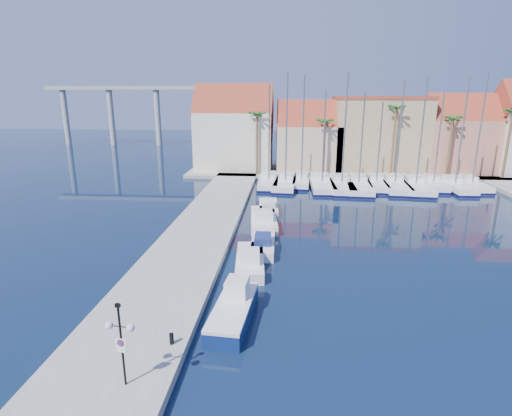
% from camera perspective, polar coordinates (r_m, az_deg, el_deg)
% --- Properties ---
extents(ground, '(260.00, 260.00, 0.00)m').
position_cam_1_polar(ground, '(21.65, 7.84, -17.89)').
color(ground, black).
rests_on(ground, ground).
extents(quay_west, '(6.00, 77.00, 0.50)m').
position_cam_1_polar(quay_west, '(34.47, -8.53, -4.32)').
color(quay_west, gray).
rests_on(quay_west, ground).
extents(shore_north, '(54.00, 16.00, 0.50)m').
position_cam_1_polar(shore_north, '(68.02, 14.15, 5.27)').
color(shore_north, gray).
rests_on(shore_north, ground).
extents(lamp_post, '(1.25, 0.43, 3.70)m').
position_cam_1_polar(lamp_post, '(17.34, -18.81, -16.46)').
color(lamp_post, black).
rests_on(lamp_post, quay_west).
extents(bollard, '(0.22, 0.22, 0.54)m').
position_cam_1_polar(bollard, '(20.41, -11.97, -17.80)').
color(bollard, black).
rests_on(bollard, quay_west).
extents(fishing_boat, '(2.34, 5.75, 1.96)m').
position_cam_1_polar(fishing_boat, '(22.66, -3.21, -14.17)').
color(fishing_boat, navy).
rests_on(fishing_boat, ground).
extents(motorboat_west_0, '(2.45, 6.24, 1.40)m').
position_cam_1_polar(motorboat_west_0, '(28.97, -0.87, -7.54)').
color(motorboat_west_0, white).
rests_on(motorboat_west_0, ground).
extents(motorboat_west_1, '(1.92, 5.71, 1.40)m').
position_cam_1_polar(motorboat_west_1, '(32.19, 1.01, -5.12)').
color(motorboat_west_1, white).
rests_on(motorboat_west_1, ground).
extents(motorboat_west_2, '(3.06, 7.67, 1.40)m').
position_cam_1_polar(motorboat_west_2, '(38.54, 1.09, -1.58)').
color(motorboat_west_2, white).
rests_on(motorboat_west_2, ground).
extents(motorboat_west_3, '(2.31, 6.12, 1.40)m').
position_cam_1_polar(motorboat_west_3, '(42.63, 1.78, 0.11)').
color(motorboat_west_3, white).
rests_on(motorboat_west_3, ground).
extents(sailboat_0, '(2.67, 10.06, 13.52)m').
position_cam_1_polar(sailboat_0, '(55.71, 1.85, 3.90)').
color(sailboat_0, white).
rests_on(sailboat_0, ground).
extents(sailboat_1, '(3.66, 10.92, 14.97)m').
position_cam_1_polar(sailboat_1, '(55.00, 4.28, 3.71)').
color(sailboat_1, white).
rests_on(sailboat_1, ground).
extents(sailboat_2, '(2.82, 8.44, 14.64)m').
position_cam_1_polar(sailboat_2, '(56.11, 6.51, 3.95)').
color(sailboat_2, white).
rests_on(sailboat_2, ground).
extents(sailboat_3, '(3.20, 11.49, 12.65)m').
position_cam_1_polar(sailboat_3, '(55.06, 9.32, 3.53)').
color(sailboat_3, white).
rests_on(sailboat_3, ground).
extents(sailboat_4, '(3.34, 11.42, 14.77)m').
position_cam_1_polar(sailboat_4, '(54.96, 12.07, 3.39)').
color(sailboat_4, white).
rests_on(sailboat_4, ground).
extents(sailboat_5, '(4.09, 12.14, 12.37)m').
position_cam_1_polar(sailboat_5, '(55.34, 14.40, 3.29)').
color(sailboat_5, white).
rests_on(sailboat_5, ground).
extents(sailboat_6, '(3.06, 9.49, 11.25)m').
position_cam_1_polar(sailboat_6, '(56.65, 16.73, 3.42)').
color(sailboat_6, white).
rests_on(sailboat_6, ground).
extents(sailboat_7, '(3.95, 11.91, 13.89)m').
position_cam_1_polar(sailboat_7, '(57.05, 19.12, 3.29)').
color(sailboat_7, white).
rests_on(sailboat_7, ground).
extents(sailboat_8, '(3.90, 11.49, 14.31)m').
position_cam_1_polar(sailboat_8, '(57.22, 21.73, 3.09)').
color(sailboat_8, white).
rests_on(sailboat_8, ground).
extents(sailboat_9, '(2.72, 8.64, 12.55)m').
position_cam_1_polar(sailboat_9, '(59.08, 23.88, 3.25)').
color(sailboat_9, white).
rests_on(sailboat_9, ground).
extents(sailboat_10, '(2.75, 9.72, 14.27)m').
position_cam_1_polar(sailboat_10, '(59.19, 26.34, 2.99)').
color(sailboat_10, white).
rests_on(sailboat_10, ground).
extents(sailboat_11, '(2.50, 8.64, 14.71)m').
position_cam_1_polar(sailboat_11, '(61.01, 28.30, 3.11)').
color(sailboat_11, white).
rests_on(sailboat_11, ground).
extents(building_0, '(12.30, 9.00, 13.50)m').
position_cam_1_polar(building_0, '(65.82, -3.07, 10.90)').
color(building_0, beige).
rests_on(building_0, shore_north).
extents(building_1, '(10.30, 8.00, 11.00)m').
position_cam_1_polar(building_1, '(65.46, 7.57, 9.69)').
color(building_1, tan).
rests_on(building_1, shore_north).
extents(building_2, '(14.20, 10.20, 11.50)m').
position_cam_1_polar(building_2, '(67.82, 17.02, 10.17)').
color(building_2, tan).
rests_on(building_2, shore_north).
extents(building_3, '(10.30, 8.00, 12.00)m').
position_cam_1_polar(building_3, '(70.45, 26.86, 9.04)').
color(building_3, '#B26F5A').
rests_on(building_3, shore_north).
extents(palm_0, '(2.60, 2.60, 10.15)m').
position_cam_1_polar(palm_0, '(60.28, 0.13, 12.93)').
color(palm_0, brown).
rests_on(palm_0, shore_north).
extents(palm_1, '(2.60, 2.60, 9.15)m').
position_cam_1_polar(palm_1, '(60.40, 9.84, 11.81)').
color(palm_1, brown).
rests_on(palm_1, shore_north).
extents(palm_2, '(2.60, 2.60, 11.15)m').
position_cam_1_polar(palm_2, '(62.01, 19.40, 13.02)').
color(palm_2, brown).
rests_on(palm_2, shore_north).
extents(palm_3, '(2.60, 2.60, 9.65)m').
position_cam_1_polar(palm_3, '(64.52, 26.30, 11.12)').
color(palm_3, brown).
rests_on(palm_3, shore_north).
extents(viaduct, '(48.00, 2.20, 14.45)m').
position_cam_1_polar(viaduct, '(106.91, -16.64, 14.10)').
color(viaduct, '#9E9E99').
rests_on(viaduct, ground).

